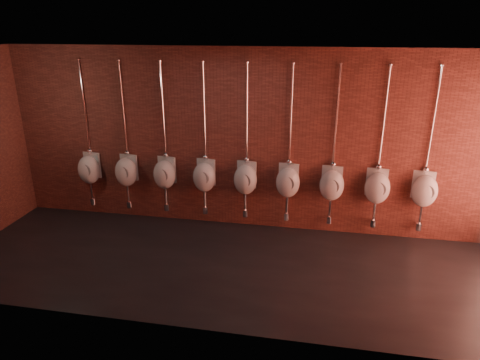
% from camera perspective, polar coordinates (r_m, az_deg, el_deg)
% --- Properties ---
extents(ground, '(8.50, 8.50, 0.00)m').
position_cam_1_polar(ground, '(6.80, -2.21, -11.29)').
color(ground, black).
rests_on(ground, ground).
extents(room_shell, '(8.54, 3.04, 3.22)m').
position_cam_1_polar(room_shell, '(6.00, -2.47, 5.30)').
color(room_shell, black).
rests_on(room_shell, ground).
extents(urinal_0, '(0.48, 0.44, 2.72)m').
position_cam_1_polar(urinal_0, '(8.56, -19.46, 1.41)').
color(urinal_0, white).
rests_on(urinal_0, ground).
extents(urinal_1, '(0.48, 0.44, 2.72)m').
position_cam_1_polar(urinal_1, '(8.22, -14.91, 1.14)').
color(urinal_1, white).
rests_on(urinal_1, ground).
extents(urinal_2, '(0.48, 0.44, 2.72)m').
position_cam_1_polar(urinal_2, '(7.94, -9.99, 0.84)').
color(urinal_2, white).
rests_on(urinal_2, ground).
extents(urinal_3, '(0.48, 0.44, 2.72)m').
position_cam_1_polar(urinal_3, '(7.72, -4.76, 0.51)').
color(urinal_3, white).
rests_on(urinal_3, ground).
extents(urinal_4, '(0.48, 0.44, 2.72)m').
position_cam_1_polar(urinal_4, '(7.56, 0.74, 0.17)').
color(urinal_4, white).
rests_on(urinal_4, ground).
extents(urinal_5, '(0.48, 0.44, 2.72)m').
position_cam_1_polar(urinal_5, '(7.48, 6.41, -0.19)').
color(urinal_5, white).
rests_on(urinal_5, ground).
extents(urinal_6, '(0.48, 0.44, 2.72)m').
position_cam_1_polar(urinal_6, '(7.47, 12.14, -0.55)').
color(urinal_6, white).
rests_on(urinal_6, ground).
extents(urinal_7, '(0.48, 0.44, 2.72)m').
position_cam_1_polar(urinal_7, '(7.54, 17.83, -0.91)').
color(urinal_7, white).
rests_on(urinal_7, ground).
extents(urinal_8, '(0.48, 0.44, 2.72)m').
position_cam_1_polar(urinal_8, '(7.68, 23.37, -1.24)').
color(urinal_8, white).
rests_on(urinal_8, ground).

